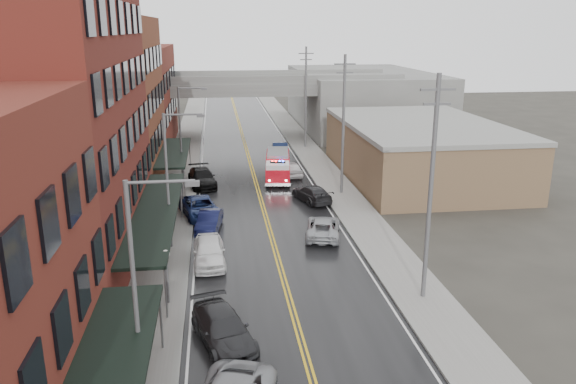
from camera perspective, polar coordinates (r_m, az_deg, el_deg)
road at (r=43.85m, az=-2.33°, el=-2.38°), size 11.00×160.00×0.02m
sidewalk_left at (r=43.84m, az=-11.88°, el=-2.65°), size 3.00×160.00×0.15m
sidewalk_right at (r=45.03m, az=6.97°, el=-1.90°), size 3.00×160.00×0.15m
curb_left at (r=43.73m, az=-9.73°, el=-2.58°), size 0.30×160.00×0.15m
curb_right at (r=44.66m, az=4.92°, el=-1.99°), size 0.30×160.00×0.15m
brick_building_b at (r=36.07m, az=-23.12°, el=6.94°), size 9.00×20.00×18.00m
brick_building_c at (r=53.18m, az=-18.09°, el=8.44°), size 9.00×15.00×15.00m
brick_building_far at (r=70.51m, az=-15.50°, el=9.19°), size 9.00×20.00×12.00m
tan_building at (r=56.20m, az=13.19°, el=4.02°), size 14.00×22.00×5.00m
right_far_block at (r=84.80m, az=7.47°, el=9.39°), size 18.00×30.00×8.00m
awning_1 at (r=36.33m, az=-13.21°, el=-1.88°), size 2.60×18.00×3.09m
awning_2 at (r=53.19m, az=-11.49°, el=3.98°), size 2.60×13.00×3.09m
globe_lamp_1 at (r=29.93m, az=-12.26°, el=-7.22°), size 0.44×0.44×3.12m
globe_lamp_2 at (r=43.11m, az=-10.86°, el=0.20°), size 0.44×0.44×3.12m
street_lamp_0 at (r=21.52m, az=-14.74°, el=-8.66°), size 2.64×0.22×9.00m
street_lamp_1 at (r=36.59m, az=-11.82°, el=1.92°), size 2.64×0.22×9.00m
street_lamp_2 at (r=52.22m, az=-10.62°, el=6.26°), size 2.64×0.22×9.00m
utility_pole_0 at (r=29.55m, az=14.32°, el=0.56°), size 1.80×0.24×12.00m
utility_pole_1 at (r=48.25m, az=5.65°, el=7.00°), size 1.80×0.24×12.00m
utility_pole_2 at (r=67.70m, az=1.82°, el=9.75°), size 1.80×0.24×12.00m
overpass at (r=73.91m, az=-4.68°, el=10.01°), size 40.00×10.00×7.50m
fire_truck at (r=53.83m, az=-1.04°, el=2.71°), size 3.46×7.24×2.57m
parked_car_left_3 at (r=26.75m, az=-6.60°, el=-13.67°), size 3.48×5.57×1.51m
parked_car_left_4 at (r=35.18m, az=-8.03°, el=-5.97°), size 2.09×4.87×1.64m
parked_car_left_5 at (r=40.84m, az=-8.00°, el=-2.94°), size 2.12×4.45×1.41m
parked_car_left_6 at (r=43.79m, az=-8.91°, el=-1.57°), size 3.79×5.88×1.51m
parked_car_left_7 at (r=52.31m, az=-8.72°, el=1.45°), size 3.00×5.80×1.61m
parked_car_right_0 at (r=39.34m, az=3.58°, el=-3.60°), size 3.28×5.29×1.37m
parked_car_right_1 at (r=47.17m, az=2.44°, el=-0.15°), size 3.23×5.15×1.39m
parked_car_right_2 at (r=55.30m, az=0.27°, el=2.38°), size 2.21×4.46×1.46m
parked_car_right_3 at (r=64.17m, az=-0.84°, el=4.40°), size 2.00×4.93×1.59m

